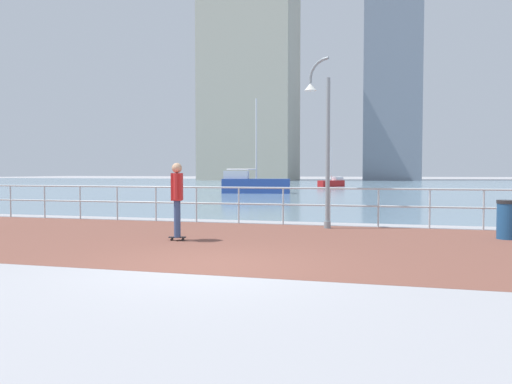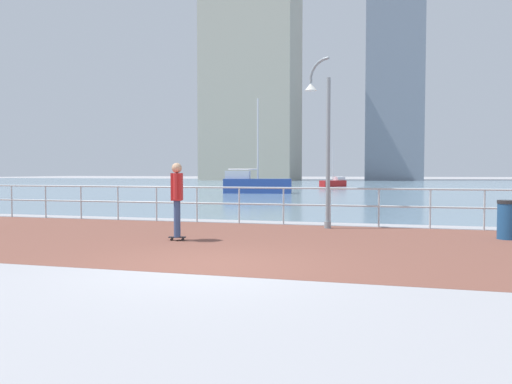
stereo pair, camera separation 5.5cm
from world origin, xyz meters
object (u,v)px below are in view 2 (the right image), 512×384
object	(u,v)px
sailboat_yellow	(255,184)
sailboat_teal	(334,183)
trash_bin	(507,220)
skateboarder	(177,194)
lamppost	(322,134)

from	to	relation	value
sailboat_yellow	sailboat_teal	bearing A→B (deg)	76.78
sailboat_yellow	sailboat_teal	distance (m)	18.21
trash_bin	sailboat_yellow	distance (m)	25.25
trash_bin	sailboat_teal	bearing A→B (deg)	101.07
skateboarder	trash_bin	distance (m)	7.84
skateboarder	trash_bin	world-z (taller)	skateboarder
lamppost	skateboarder	bearing A→B (deg)	-131.44
lamppost	sailboat_yellow	distance (m)	22.39
skateboarder	sailboat_teal	bearing A→B (deg)	90.42
lamppost	sailboat_yellow	bearing A→B (deg)	109.51
sailboat_teal	lamppost	bearing A→B (deg)	-85.16
trash_bin	lamppost	bearing A→B (deg)	165.20
lamppost	trash_bin	distance (m)	5.18
lamppost	skateboarder	distance (m)	4.76
skateboarder	sailboat_teal	distance (m)	42.13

